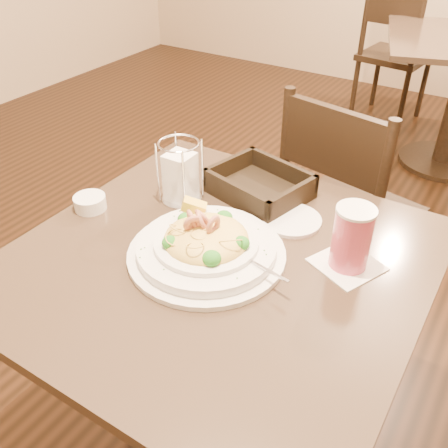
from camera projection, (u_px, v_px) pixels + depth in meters
The scene contains 10 objects.
ground at pixel (221, 444), 1.58m from camera, with size 7.00×7.00×0.00m, color black.
main_table at pixel (220, 330), 1.28m from camera, with size 0.90×0.90×0.76m.
dining_chair_near at pixel (343, 208), 1.78m from camera, with size 0.50×0.50×0.93m.
dining_chair_far at pixel (393, 51), 3.38m from camera, with size 0.47×0.47×0.93m.
pasta_bowl at pixel (206, 244), 1.13m from camera, with size 0.40×0.36×0.12m.
drink_glass at pixel (352, 238), 1.08m from camera, with size 0.17×0.17×0.15m.
bread_basket at pixel (259, 187), 1.35m from camera, with size 0.28×0.25×0.07m.
napkin_caddy at pixel (180, 176), 1.30m from camera, with size 0.11×0.11×0.17m.
side_plate at pixel (292, 220), 1.26m from camera, with size 0.15×0.15×0.01m, color white.
butter_ramekin at pixel (90, 203), 1.30m from camera, with size 0.08×0.08×0.04m, color white.
Camera 1 is at (0.49, -0.75, 1.47)m, focal length 40.00 mm.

